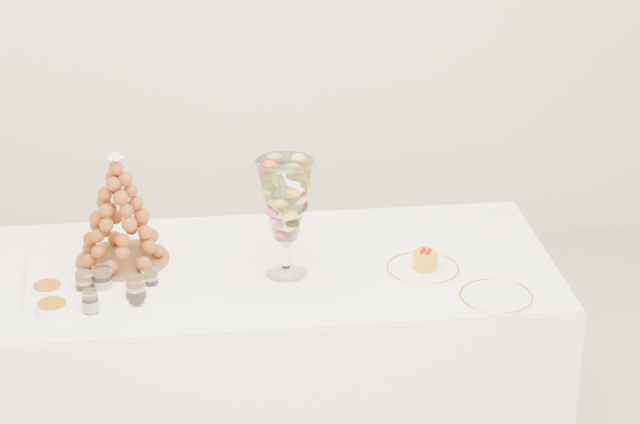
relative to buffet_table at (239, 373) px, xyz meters
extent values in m
cube|color=white|center=(0.00, 0.00, 0.00)|extent=(1.94, 0.79, 0.72)
cube|color=white|center=(0.00, 0.00, 0.36)|extent=(1.93, 0.78, 0.01)
cube|color=white|center=(-0.35, 0.00, 0.38)|extent=(0.56, 0.44, 0.02)
cylinder|color=white|center=(0.15, -0.05, 0.38)|extent=(0.13, 0.13, 0.02)
cylinder|color=white|center=(0.15, -0.05, 0.43)|extent=(0.03, 0.03, 0.09)
sphere|color=white|center=(0.15, -0.05, 0.48)|extent=(0.04, 0.04, 0.04)
cylinder|color=white|center=(0.56, -0.08, 0.37)|extent=(0.23, 0.23, 0.01)
cylinder|color=white|center=(0.73, -0.28, 0.37)|extent=(0.22, 0.22, 0.01)
cylinder|color=white|center=(-0.44, -0.12, 0.40)|extent=(0.05, 0.05, 0.07)
cylinder|color=white|center=(-0.39, -0.11, 0.41)|extent=(0.06, 0.06, 0.08)
cylinder|color=white|center=(-0.25, -0.11, 0.40)|extent=(0.05, 0.05, 0.06)
cylinder|color=white|center=(-0.42, -0.23, 0.40)|extent=(0.05, 0.05, 0.06)
cylinder|color=white|center=(-0.29, -0.19, 0.41)|extent=(0.07, 0.07, 0.08)
cylinder|color=white|center=(-0.54, -0.11, 0.38)|extent=(0.09, 0.09, 0.03)
cylinder|color=white|center=(-0.52, -0.22, 0.38)|extent=(0.09, 0.09, 0.03)
cylinder|color=brown|center=(-0.34, 0.05, 0.39)|extent=(0.28, 0.28, 0.01)
cone|color=#8C3D15|center=(-0.34, 0.05, 0.56)|extent=(0.27, 0.27, 0.34)
sphere|color=white|center=(-0.34, 0.05, 0.72)|extent=(0.03, 0.03, 0.03)
cylinder|color=orange|center=(0.56, -0.08, 0.40)|extent=(0.07, 0.07, 0.05)
sphere|color=#890408|center=(0.58, -0.08, 0.44)|extent=(0.01, 0.01, 0.01)
sphere|color=#890408|center=(0.56, -0.07, 0.44)|extent=(0.01, 0.01, 0.01)
sphere|color=#890408|center=(0.55, -0.09, 0.44)|extent=(0.01, 0.01, 0.01)
sphere|color=#890408|center=(0.57, -0.10, 0.44)|extent=(0.01, 0.01, 0.01)
camera|label=1|loc=(-0.12, -3.35, 2.06)|focal=70.00mm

